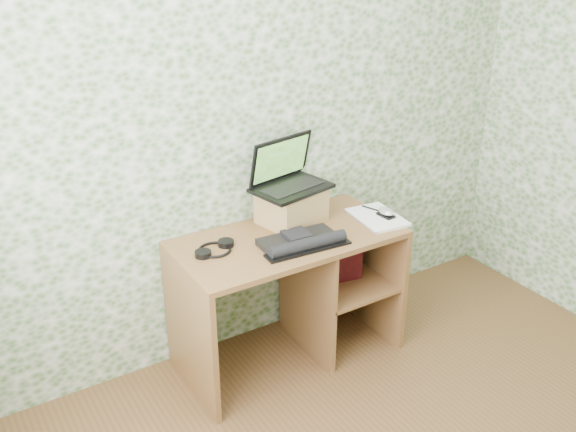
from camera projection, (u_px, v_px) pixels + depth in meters
wall_back at (257, 120)px, 3.36m from camera, size 3.50×0.00×3.50m
desk at (297, 275)px, 3.53m from camera, size 1.20×0.60×0.75m
riser at (292, 206)px, 3.48m from camera, size 0.36×0.32×0.19m
laptop at (287, 176)px, 3.45m from camera, size 0.45×0.36×0.27m
keyboard at (302, 241)px, 3.26m from camera, size 0.47×0.26×0.06m
headphones at (215, 249)px, 3.21m from camera, size 0.23×0.21×0.03m
notepad at (377, 217)px, 3.55m from camera, size 0.27×0.35×0.02m
mouse at (386, 213)px, 3.54m from camera, size 0.07×0.11×0.04m
pen at (374, 209)px, 3.62m from camera, size 0.06×0.14×0.01m
red_box at (337, 254)px, 3.59m from camera, size 0.29×0.13×0.33m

